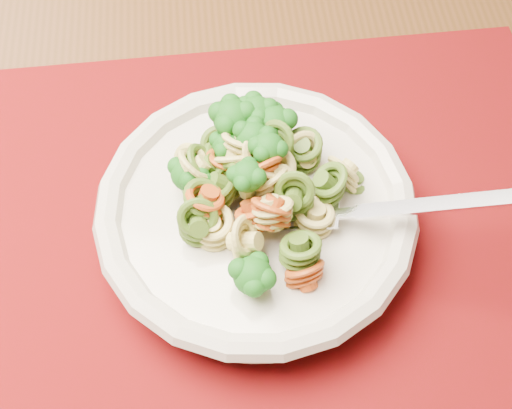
# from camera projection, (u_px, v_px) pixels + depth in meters

# --- Properties ---
(dining_table) EXTENTS (1.69, 1.31, 0.78)m
(dining_table) POSITION_uv_depth(u_px,v_px,m) (305.00, 187.00, 0.68)
(dining_table) COLOR #4D2D15
(dining_table) RESTS_ON ground
(placemat) EXTENTS (0.56, 0.49, 0.00)m
(placemat) POSITION_uv_depth(u_px,v_px,m) (277.00, 227.00, 0.54)
(placemat) COLOR #61040E
(placemat) RESTS_ON dining_table
(pasta_bowl) EXTENTS (0.23, 0.23, 0.04)m
(pasta_bowl) POSITION_uv_depth(u_px,v_px,m) (256.00, 214.00, 0.51)
(pasta_bowl) COLOR beige
(pasta_bowl) RESTS_ON placemat
(pasta_broccoli_heap) EXTENTS (0.20, 0.20, 0.06)m
(pasta_broccoli_heap) POSITION_uv_depth(u_px,v_px,m) (256.00, 200.00, 0.50)
(pasta_broccoli_heap) COLOR #CFC266
(pasta_broccoli_heap) RESTS_ON pasta_bowl
(fork) EXTENTS (0.18, 0.03, 0.08)m
(fork) POSITION_uv_depth(u_px,v_px,m) (321.00, 216.00, 0.49)
(fork) COLOR silver
(fork) RESTS_ON pasta_bowl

